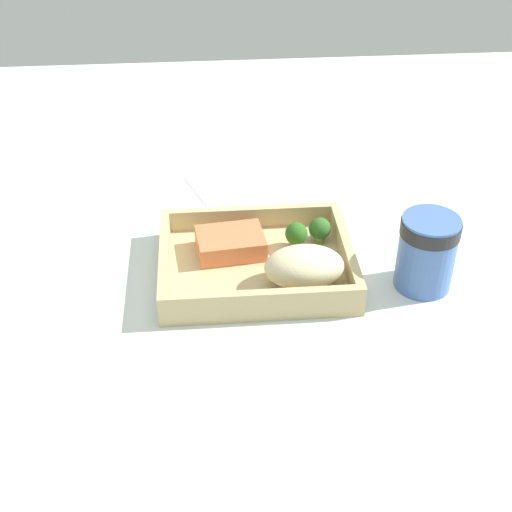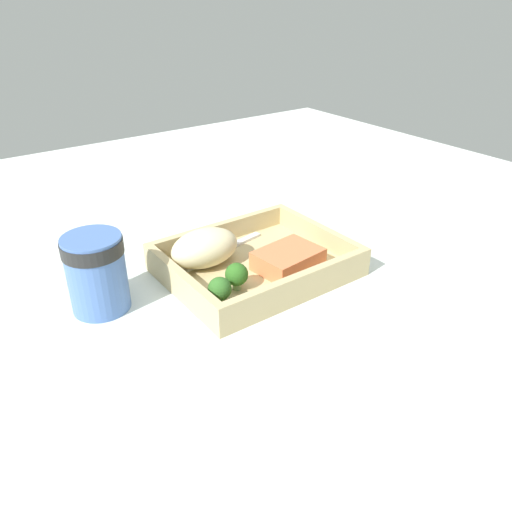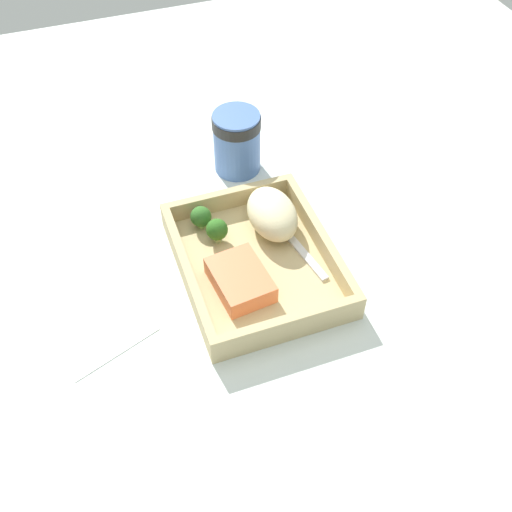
{
  "view_description": "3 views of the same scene",
  "coord_description": "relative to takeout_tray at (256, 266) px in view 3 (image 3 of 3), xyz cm",
  "views": [
    {
      "loc": [
        -6.38,
        -77.08,
        58.49
      ],
      "look_at": [
        0.0,
        0.0,
        2.7
      ],
      "focal_mm": 50.0,
      "sensor_mm": 36.0,
      "label": 1
    },
    {
      "loc": [
        37.28,
        51.36,
        37.35
      ],
      "look_at": [
        0.0,
        0.0,
        2.7
      ],
      "focal_mm": 35.0,
      "sensor_mm": 36.0,
      "label": 2
    },
    {
      "loc": [
        -51.35,
        18.28,
        64.31
      ],
      "look_at": [
        0.0,
        0.0,
        2.7
      ],
      "focal_mm": 42.0,
      "sensor_mm": 36.0,
      "label": 3
    }
  ],
  "objects": [
    {
      "name": "tray_rim",
      "position": [
        0.0,
        0.0,
        2.14
      ],
      "size": [
        25.68,
        20.65,
        3.08
      ],
      "color": "tan",
      "rests_on": "takeout_tray"
    },
    {
      "name": "salmon_fillet",
      "position": [
        -3.25,
        3.39,
        2.02
      ],
      "size": [
        9.77,
        7.69,
        2.83
      ],
      "primitive_type": "cube",
      "rotation": [
        0.0,
        0.0,
        0.11
      ],
      "color": "#E17346",
      "rests_on": "takeout_tray"
    },
    {
      "name": "broccoli_floret_1",
      "position": [
        9.42,
        5.12,
        2.56
      ],
      "size": [
        3.08,
        3.08,
        3.57
      ],
      "color": "#7CA45B",
      "rests_on": "takeout_tray"
    },
    {
      "name": "takeout_tray",
      "position": [
        0.0,
        0.0,
        0.0
      ],
      "size": [
        25.68,
        20.65,
        1.2
      ],
      "primitive_type": "cube",
      "color": "tan",
      "rests_on": "ground_plane"
    },
    {
      "name": "mashed_potatoes",
      "position": [
        5.84,
        -4.55,
        3.31
      ],
      "size": [
        10.35,
        6.8,
        5.42
      ],
      "primitive_type": "ellipsoid",
      "color": "beige",
      "rests_on": "takeout_tray"
    },
    {
      "name": "broccoli_floret_2",
      "position": [
        5.91,
        3.76,
        2.78
      ],
      "size": [
        3.14,
        3.14,
        3.84
      ],
      "color": "#7EA265",
      "rests_on": "takeout_tray"
    },
    {
      "name": "fork",
      "position": [
        2.71,
        -6.23,
        0.82
      ],
      "size": [
        15.84,
        4.48,
        0.44
      ],
      "color": "silver",
      "rests_on": "takeout_tray"
    },
    {
      "name": "ground_plane",
      "position": [
        0.0,
        0.0,
        -1.6
      ],
      "size": [
        160.0,
        160.0,
        2.0
      ],
      "primitive_type": "cube",
      "color": "silver"
    },
    {
      "name": "paper_cup",
      "position": [
        21.69,
        -4.5,
        5.16
      ],
      "size": [
        7.65,
        7.65,
        10.3
      ],
      "color": "#476AAE",
      "rests_on": "ground_plane"
    },
    {
      "name": "receipt_slip",
      "position": [
        -3.86,
        22.3,
        -0.48
      ],
      "size": [
        11.7,
        14.16,
        0.24
      ],
      "primitive_type": "cube",
      "rotation": [
        0.0,
        0.0,
        0.35
      ],
      "color": "white",
      "rests_on": "ground_plane"
    }
  ]
}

